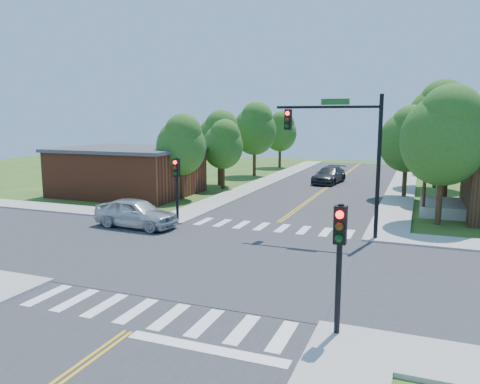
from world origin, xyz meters
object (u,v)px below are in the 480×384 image
at_px(car_silver, 136,213).
at_px(car_dgrey, 329,176).
at_px(signal_mast_ne, 344,142).
at_px(signal_pole_nw, 177,177).
at_px(signal_pole_se, 339,245).

xyz_separation_m(car_silver, car_dgrey, (6.69, 21.40, -0.07)).
height_order(signal_mast_ne, signal_pole_nw, signal_mast_ne).
bearing_deg(signal_pole_nw, signal_pole_se, -45.00).
bearing_deg(signal_pole_se, car_dgrey, 101.03).
relative_size(signal_mast_ne, signal_pole_se, 1.89).
distance_m(signal_pole_nw, car_dgrey, 20.12).
height_order(signal_pole_nw, car_silver, signal_pole_nw).
height_order(signal_pole_se, car_dgrey, signal_pole_se).
relative_size(car_silver, car_dgrey, 0.91).
xyz_separation_m(signal_mast_ne, signal_pole_se, (1.69, -11.21, -2.19)).
xyz_separation_m(signal_pole_se, car_dgrey, (-5.95, 30.53, -1.91)).
bearing_deg(signal_pole_se, signal_mast_ne, 98.56).
height_order(car_silver, car_dgrey, car_silver).
xyz_separation_m(signal_mast_ne, signal_pole_nw, (-9.51, -0.01, -2.19)).
relative_size(signal_pole_se, signal_pole_nw, 1.00).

